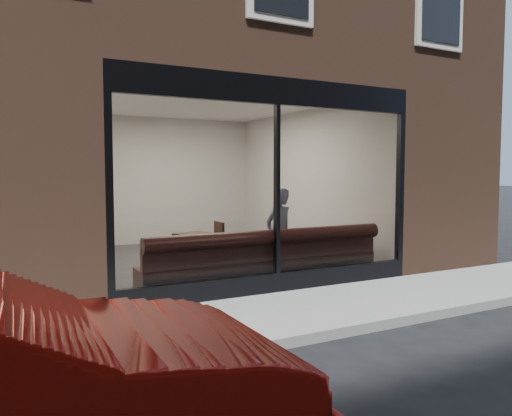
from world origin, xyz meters
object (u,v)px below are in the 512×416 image
cafe_table_left (196,234)px  cafe_chair_left (209,263)px  person (279,235)px  banquette (264,273)px  cafe_table_right (335,231)px

cafe_table_left → cafe_chair_left: size_ratio=1.42×
cafe_table_left → cafe_chair_left: bearing=-22.4°
person → cafe_chair_left: 1.35m
banquette → cafe_chair_left: size_ratio=9.65×
banquette → cafe_chair_left: bearing=112.3°
cafe_chair_left → cafe_table_left: bearing=-19.5°
person → cafe_table_right: person is taller
cafe_chair_left → banquette: bearing=115.2°
banquette → person: 0.76m
cafe_table_right → person: bearing=-168.8°
banquette → cafe_table_right: cafe_table_right is taller
cafe_table_left → cafe_table_right: cafe_table_right is taller
cafe_table_right → cafe_chair_left: 2.38m
banquette → cafe_chair_left: (-0.46, 1.13, 0.01)m
banquette → person: (0.44, 0.28, 0.55)m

